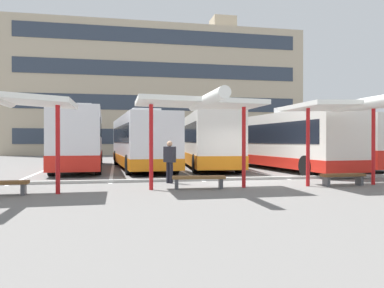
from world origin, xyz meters
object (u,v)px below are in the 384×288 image
at_px(bench_2, 343,177).
at_px(waiting_passenger_0, 170,159).
at_px(waiting_shelter_1, 200,105).
at_px(coach_bus_2, 206,141).
at_px(coach_bus_0, 81,140).
at_px(bench_0, 1,185).
at_px(waiting_shelter_2, 346,107).
at_px(coach_bus_3, 282,141).
at_px(coach_bus_4, 325,143).
at_px(coach_bus_1, 141,142).
at_px(bench_1, 199,179).

distance_m(bench_2, waiting_passenger_0, 6.64).
xyz_separation_m(waiting_shelter_1, bench_2, (5.50, 0.07, -2.60)).
bearing_deg(waiting_passenger_0, coach_bus_2, 67.21).
relative_size(coach_bus_0, waiting_passenger_0, 7.22).
bearing_deg(bench_0, coach_bus_2, 49.72).
relative_size(waiting_shelter_2, waiting_passenger_0, 2.86).
relative_size(coach_bus_0, coach_bus_3, 1.01).
xyz_separation_m(coach_bus_2, bench_2, (2.84, -10.27, -1.33)).
xyz_separation_m(coach_bus_4, waiting_shelter_2, (-4.88, -9.60, 1.36)).
height_order(coach_bus_0, waiting_shelter_2, coach_bus_0).
height_order(coach_bus_2, waiting_passenger_0, coach_bus_2).
bearing_deg(coach_bus_1, coach_bus_0, 171.08).
xyz_separation_m(coach_bus_2, coach_bus_3, (4.02, -2.34, 0.01)).
distance_m(coach_bus_3, waiting_passenger_0, 9.49).
bearing_deg(coach_bus_3, bench_2, -98.49).
height_order(coach_bus_0, bench_0, coach_bus_0).
bearing_deg(waiting_passenger_0, coach_bus_3, 38.03).
height_order(bench_0, waiting_passenger_0, waiting_passenger_0).
relative_size(waiting_shelter_1, waiting_shelter_2, 0.95).
bearing_deg(waiting_shelter_1, coach_bus_2, 75.53).
xyz_separation_m(coach_bus_2, bench_0, (-8.96, -10.57, -1.33)).
relative_size(coach_bus_2, coach_bus_4, 0.93).
bearing_deg(coach_bus_3, coach_bus_4, 22.28).
xyz_separation_m(coach_bus_3, bench_1, (-6.69, -7.76, -1.34)).
bearing_deg(coach_bus_2, bench_1, -104.80).
bearing_deg(coach_bus_0, waiting_shelter_1, -65.55).
distance_m(coach_bus_1, waiting_passenger_0, 8.25).
bearing_deg(bench_2, bench_1, 178.25).
xyz_separation_m(coach_bus_4, bench_0, (-16.68, -9.75, -1.23)).
distance_m(coach_bus_2, bench_2, 10.73).
bearing_deg(coach_bus_0, bench_2, -46.05).
height_order(coach_bus_0, waiting_passenger_0, coach_bus_0).
xyz_separation_m(coach_bus_1, coach_bus_3, (8.07, -2.38, 0.05)).
bearing_deg(coach_bus_4, coach_bus_2, 173.90).
relative_size(coach_bus_3, bench_2, 7.01).
bearing_deg(waiting_shelter_2, coach_bus_4, 63.05).
bearing_deg(coach_bus_3, waiting_passenger_0, -141.97).
xyz_separation_m(coach_bus_0, bench_2, (10.47, -10.86, -1.40)).
height_order(coach_bus_4, waiting_shelter_2, coach_bus_4).
bearing_deg(coach_bus_1, bench_2, -56.25).
bearing_deg(coach_bus_1, waiting_passenger_0, -85.73).
relative_size(coach_bus_0, coach_bus_2, 1.06).
height_order(coach_bus_2, waiting_shelter_1, coach_bus_2).
bearing_deg(waiting_shelter_1, bench_1, 90.00).
relative_size(coach_bus_4, bench_1, 6.44).
relative_size(coach_bus_2, bench_2, 6.64).
height_order(coach_bus_1, bench_2, coach_bus_1).
relative_size(coach_bus_2, waiting_passenger_0, 6.79).
distance_m(coach_bus_2, coach_bus_4, 7.76).
bearing_deg(bench_2, coach_bus_4, 62.66).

